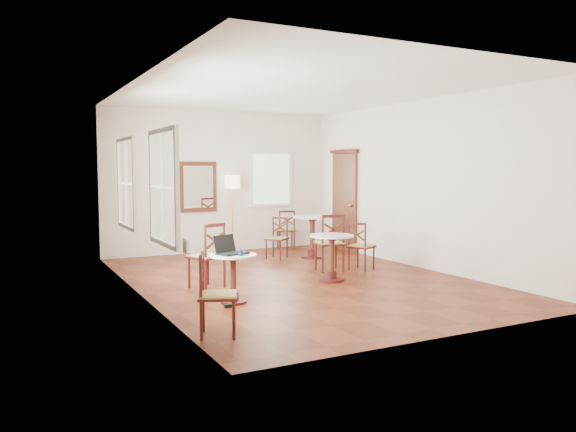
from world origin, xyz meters
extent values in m
plane|color=#5A220F|center=(0.00, 0.00, 0.00)|extent=(7.00, 7.00, 0.00)
cube|color=silver|center=(0.00, 3.50, 1.50)|extent=(5.00, 0.02, 3.00)
cube|color=silver|center=(0.00, -3.50, 1.50)|extent=(5.00, 0.02, 3.00)
cube|color=silver|center=(-2.50, 0.00, 1.50)|extent=(0.02, 7.00, 3.00)
cube|color=silver|center=(2.50, 0.00, 1.50)|extent=(0.02, 7.00, 3.00)
cube|color=white|center=(0.00, 0.00, 3.00)|extent=(5.00, 7.00, 0.02)
cube|color=brown|center=(2.46, 2.40, 1.05)|extent=(0.06, 0.90, 2.10)
cube|color=#471511|center=(2.44, 2.40, 2.15)|extent=(0.08, 1.02, 0.08)
sphere|color=#BF8C3F|center=(2.40, 2.08, 1.00)|extent=(0.07, 0.07, 0.07)
cube|color=#502315|center=(-0.50, 3.46, 1.40)|extent=(0.80, 0.05, 1.05)
cube|color=white|center=(-0.50, 3.43, 1.40)|extent=(0.64, 0.02, 0.88)
cube|color=white|center=(-2.47, -2.10, 0.95)|extent=(0.02, 0.16, 0.16)
torus|color=red|center=(-2.46, -2.10, 0.95)|extent=(0.02, 0.12, 0.12)
cube|color=white|center=(-2.47, -1.20, 1.55)|extent=(0.06, 1.22, 1.42)
cube|color=white|center=(-2.47, 1.00, 1.55)|extent=(0.06, 1.22, 1.42)
cube|color=white|center=(1.20, 3.47, 1.55)|extent=(1.02, 0.06, 1.22)
cylinder|color=#471511|center=(-1.51, -1.05, 0.02)|extent=(0.35, 0.35, 0.04)
cylinder|color=#471511|center=(-1.51, -1.05, 0.09)|extent=(0.14, 0.14, 0.11)
cylinder|color=#502315|center=(-1.51, -1.05, 0.35)|extent=(0.08, 0.08, 0.53)
cylinder|color=#471511|center=(-1.51, -1.05, 0.60)|extent=(0.12, 0.12, 0.05)
cylinder|color=white|center=(-1.51, -1.05, 0.64)|extent=(0.61, 0.61, 0.03)
cylinder|color=#471511|center=(0.42, -0.39, 0.02)|extent=(0.40, 0.40, 0.04)
cylinder|color=#471511|center=(0.42, -0.39, 0.10)|extent=(0.16, 0.16, 0.12)
cylinder|color=#502315|center=(0.42, -0.39, 0.40)|extent=(0.09, 0.09, 0.60)
cylinder|color=#471511|center=(0.42, -0.39, 0.68)|extent=(0.14, 0.14, 0.06)
cylinder|color=white|center=(0.42, -0.39, 0.72)|extent=(0.70, 0.70, 0.03)
cylinder|color=#471511|center=(1.32, 1.80, 0.02)|extent=(0.45, 0.45, 0.05)
cylinder|color=#471511|center=(1.32, 1.80, 0.11)|extent=(0.18, 0.18, 0.14)
cylinder|color=#502315|center=(1.32, 1.80, 0.45)|extent=(0.10, 0.10, 0.68)
cylinder|color=#471511|center=(1.32, 1.80, 0.77)|extent=(0.16, 0.16, 0.07)
cylinder|color=white|center=(1.32, 1.80, 0.82)|extent=(0.79, 0.79, 0.03)
cylinder|color=#471511|center=(-1.41, 0.25, 0.23)|extent=(0.04, 0.04, 0.46)
cylinder|color=#471511|center=(-1.27, -0.09, 0.23)|extent=(0.04, 0.04, 0.46)
cylinder|color=#471511|center=(-1.75, 0.11, 0.23)|extent=(0.04, 0.04, 0.46)
cylinder|color=#471511|center=(-1.61, -0.23, 0.23)|extent=(0.04, 0.04, 0.46)
cube|color=#471511|center=(-1.51, 0.01, 0.47)|extent=(0.59, 0.59, 0.03)
cube|color=#A68643|center=(-1.51, 0.01, 0.48)|extent=(0.56, 0.56, 0.04)
cylinder|color=#471511|center=(-1.27, -0.09, 0.72)|extent=(0.04, 0.04, 0.51)
cylinder|color=#471511|center=(-1.61, -0.23, 0.72)|extent=(0.04, 0.04, 0.51)
cube|color=#471511|center=(-1.44, -0.16, 0.95)|extent=(0.37, 0.18, 0.05)
cube|color=#502315|center=(-1.44, -0.16, 0.73)|extent=(0.32, 0.15, 0.23)
cube|color=#502315|center=(-1.44, -0.16, 0.73)|extent=(0.32, 0.15, 0.23)
cylinder|color=#471511|center=(-2.11, -2.57, 0.21)|extent=(0.03, 0.03, 0.42)
cylinder|color=#471511|center=(-2.42, -2.44, 0.21)|extent=(0.03, 0.03, 0.42)
cylinder|color=#471511|center=(-1.98, -2.26, 0.21)|extent=(0.03, 0.03, 0.42)
cylinder|color=#471511|center=(-2.29, -2.13, 0.21)|extent=(0.03, 0.03, 0.42)
cube|color=#471511|center=(-2.20, -2.35, 0.42)|extent=(0.53, 0.53, 0.03)
cube|color=#A68643|center=(-2.20, -2.35, 0.44)|extent=(0.51, 0.51, 0.04)
cylinder|color=#471511|center=(-2.42, -2.44, 0.65)|extent=(0.03, 0.03, 0.46)
cylinder|color=#471511|center=(-2.29, -2.13, 0.65)|extent=(0.03, 0.03, 0.46)
cube|color=#471511|center=(-2.35, -2.29, 0.86)|extent=(0.16, 0.34, 0.05)
cube|color=#502315|center=(-2.35, -2.29, 0.66)|extent=(0.14, 0.29, 0.20)
cube|color=#502315|center=(-2.35, -2.29, 0.66)|extent=(0.14, 0.29, 0.20)
cylinder|color=#471511|center=(1.08, 0.53, 0.24)|extent=(0.04, 0.04, 0.47)
cylinder|color=#471511|center=(1.00, 0.16, 0.24)|extent=(0.04, 0.04, 0.47)
cylinder|color=#471511|center=(0.71, 0.61, 0.24)|extent=(0.04, 0.04, 0.47)
cylinder|color=#471511|center=(0.63, 0.24, 0.24)|extent=(0.04, 0.04, 0.47)
cube|color=#471511|center=(0.85, 0.39, 0.48)|extent=(0.55, 0.55, 0.03)
cube|color=#A68643|center=(0.85, 0.39, 0.49)|extent=(0.52, 0.52, 0.04)
cylinder|color=#471511|center=(1.00, 0.16, 0.73)|extent=(0.04, 0.04, 0.52)
cylinder|color=#471511|center=(0.63, 0.24, 0.73)|extent=(0.04, 0.04, 0.52)
cube|color=#471511|center=(0.82, 0.20, 0.97)|extent=(0.40, 0.12, 0.05)
cube|color=#502315|center=(0.82, 0.20, 0.74)|extent=(0.34, 0.10, 0.23)
cube|color=#502315|center=(0.82, 0.20, 0.74)|extent=(0.34, 0.10, 0.23)
cylinder|color=#471511|center=(1.64, 0.16, 0.20)|extent=(0.03, 0.03, 0.40)
cylinder|color=#471511|center=(1.35, 0.02, 0.20)|extent=(0.03, 0.03, 0.40)
cylinder|color=#471511|center=(1.49, 0.45, 0.20)|extent=(0.03, 0.03, 0.40)
cylinder|color=#471511|center=(1.21, 0.31, 0.20)|extent=(0.03, 0.03, 0.40)
cube|color=#471511|center=(1.42, 0.24, 0.41)|extent=(0.53, 0.53, 0.03)
cube|color=#A68643|center=(1.42, 0.24, 0.42)|extent=(0.50, 0.50, 0.04)
cylinder|color=#471511|center=(1.35, 0.02, 0.62)|extent=(0.03, 0.03, 0.45)
cylinder|color=#471511|center=(1.21, 0.31, 0.62)|extent=(0.03, 0.03, 0.45)
cube|color=#471511|center=(1.28, 0.16, 0.83)|extent=(0.18, 0.32, 0.04)
cube|color=#502315|center=(1.28, 0.16, 0.63)|extent=(0.15, 0.27, 0.20)
cube|color=#502315|center=(1.28, 0.16, 0.63)|extent=(0.15, 0.27, 0.20)
cylinder|color=#471511|center=(1.66, 3.33, 0.20)|extent=(0.03, 0.03, 0.41)
cylinder|color=#471511|center=(1.56, 3.02, 0.20)|extent=(0.03, 0.03, 0.41)
cylinder|color=#471511|center=(1.35, 3.43, 0.20)|extent=(0.03, 0.03, 0.41)
cylinder|color=#471511|center=(1.25, 3.13, 0.20)|extent=(0.03, 0.03, 0.41)
cube|color=#471511|center=(1.45, 3.23, 0.41)|extent=(0.50, 0.50, 0.03)
cube|color=#A68643|center=(1.45, 3.23, 0.43)|extent=(0.48, 0.48, 0.04)
cylinder|color=#471511|center=(1.56, 3.02, 0.63)|extent=(0.03, 0.03, 0.45)
cylinder|color=#471511|center=(1.25, 3.13, 0.63)|extent=(0.03, 0.03, 0.45)
cube|color=#471511|center=(1.40, 3.07, 0.84)|extent=(0.34, 0.14, 0.05)
cube|color=#502315|center=(1.40, 3.07, 0.64)|extent=(0.29, 0.11, 0.20)
cube|color=#502315|center=(1.40, 3.07, 0.64)|extent=(0.29, 0.11, 0.20)
cylinder|color=#471511|center=(0.42, 2.06, 0.19)|extent=(0.03, 0.03, 0.39)
cylinder|color=#471511|center=(0.67, 2.25, 0.19)|extent=(0.03, 0.03, 0.39)
cylinder|color=#471511|center=(0.61, 1.82, 0.19)|extent=(0.03, 0.03, 0.39)
cylinder|color=#471511|center=(0.86, 2.01, 0.19)|extent=(0.03, 0.03, 0.39)
cube|color=#471511|center=(0.64, 2.03, 0.39)|extent=(0.53, 0.53, 0.03)
cube|color=#A68643|center=(0.64, 2.03, 0.40)|extent=(0.51, 0.51, 0.03)
cylinder|color=#471511|center=(0.67, 2.25, 0.60)|extent=(0.03, 0.03, 0.43)
cylinder|color=#471511|center=(0.86, 2.01, 0.60)|extent=(0.03, 0.03, 0.43)
cube|color=#471511|center=(0.76, 2.13, 0.80)|extent=(0.22, 0.28, 0.04)
cube|color=#502315|center=(0.76, 2.13, 0.61)|extent=(0.19, 0.23, 0.19)
cube|color=#502315|center=(0.76, 2.13, 0.61)|extent=(0.19, 0.23, 0.19)
cylinder|color=#BF8C3F|center=(0.15, 3.15, 0.01)|extent=(0.26, 0.26, 0.03)
cylinder|color=#BF8C3F|center=(0.15, 3.15, 0.75)|extent=(0.02, 0.02, 1.51)
cylinder|color=beige|center=(0.15, 3.15, 1.51)|extent=(0.32, 0.32, 0.28)
cube|color=black|center=(-1.54, -1.04, 0.66)|extent=(0.41, 0.36, 0.02)
cube|color=black|center=(-1.54, -1.04, 0.67)|extent=(0.32, 0.24, 0.00)
cube|color=black|center=(-1.58, -0.92, 0.78)|extent=(0.35, 0.19, 0.24)
cube|color=silver|center=(-1.58, -0.92, 0.78)|extent=(0.30, 0.16, 0.19)
ellipsoid|color=black|center=(-1.34, -1.11, 0.67)|extent=(0.11, 0.08, 0.04)
cylinder|color=#0F1933|center=(-1.46, -1.21, 0.69)|extent=(0.07, 0.07, 0.08)
torus|color=#0F1933|center=(-1.42, -1.21, 0.69)|extent=(0.05, 0.01, 0.05)
cylinder|color=white|center=(-1.56, -0.87, 0.70)|extent=(0.06, 0.06, 0.10)
cube|color=black|center=(-1.66, -1.26, 0.02)|extent=(0.11, 0.07, 0.04)
camera|label=1|loc=(-4.23, -7.92, 1.77)|focal=35.17mm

